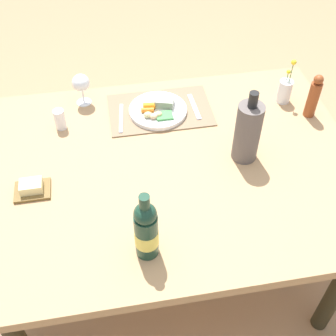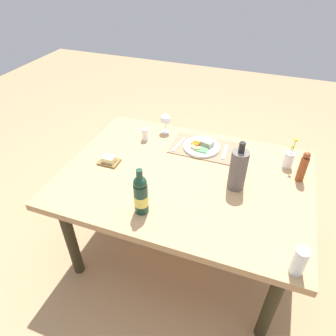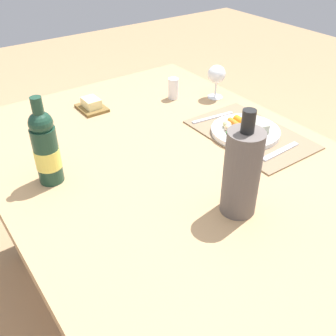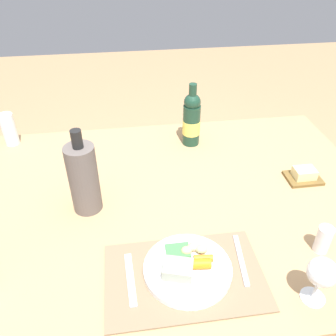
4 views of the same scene
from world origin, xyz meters
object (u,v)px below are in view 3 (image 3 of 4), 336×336
Objects in this scene: knife at (213,117)px; butter_dish at (92,105)px; dinner_plate at (245,130)px; cooler_bottle at (243,172)px; wine_glass at (217,75)px; salt_shaker at (173,89)px; dining_table at (172,179)px; fork at (280,151)px; wine_bottle at (46,148)px.

knife is 0.50m from butter_dish.
knife is (0.16, 0.02, -0.01)m from dinner_plate.
cooler_bottle is 2.11× the size of wine_glass.
knife is 0.23m from wine_glass.
dining_table is at bearing 143.58° from salt_shaker.
cooler_bottle reaches higher than dining_table.
fork reaches higher than dining_table.
wine_bottle is at bearing 78.12° from dinner_plate.
dinner_plate is at bearing -47.37° from cooler_bottle.
wine_glass is 0.54m from butter_dish.
fork is 0.57× the size of cooler_bottle.
dining_table is at bearing 122.46° from knife.
knife is at bearing -64.28° from dining_table.
salt_shaker is at bearing 56.85° from wine_glass.
wine_glass is (0.61, -0.45, -0.03)m from cooler_bottle.
salt_shaker is (0.40, -0.29, 0.12)m from dining_table.
wine_bottle reaches higher than butter_dish.
knife is at bearing -88.38° from wine_bottle.
dining_table is 0.38m from fork.
dinner_plate is 1.43× the size of fork.
knife is 0.26m from salt_shaker.
wine_glass reaches higher than dining_table.
wine_bottle is (0.14, 0.69, 0.10)m from dinner_plate.
salt_shaker reaches higher than knife.
wine_bottle is (0.44, 0.37, -0.01)m from cooler_bottle.
wine_bottle is at bearing 40.58° from cooler_bottle.
cooler_bottle is at bearing -179.45° from dining_table.
wine_glass is at bearing -36.32° from cooler_bottle.
knife is at bearing -135.81° from butter_dish.
cooler_bottle is 0.82m from butter_dish.
dinner_plate is 0.44m from cooler_bottle.
butter_dish is at bearing -40.55° from wine_bottle.
cooler_bottle reaches higher than wine_glass.
dining_table is at bearing 0.55° from cooler_bottle.
knife is at bearing 5.27° from dinner_plate.
wine_glass is at bearing -123.15° from salt_shaker.
dinner_plate reaches higher than knife.
cooler_bottle is at bearing 109.30° from fork.
dinner_plate is 0.35m from wine_glass.
dining_table is at bearing 86.84° from dinner_plate.
cooler_bottle is 3.40× the size of salt_shaker.
cooler_bottle is at bearing 157.60° from salt_shaker.
dinner_plate reaches higher than dining_table.
fork is at bearing -118.82° from dining_table.
salt_shaker is (0.71, -0.29, -0.08)m from cooler_bottle.
fork and knife have the same top height.
dinner_plate is at bearing 157.61° from wine_glass.
knife is at bearing 136.33° from wine_glass.
dining_table is 8.08× the size of knife.
wine_glass reaches higher than butter_dish.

